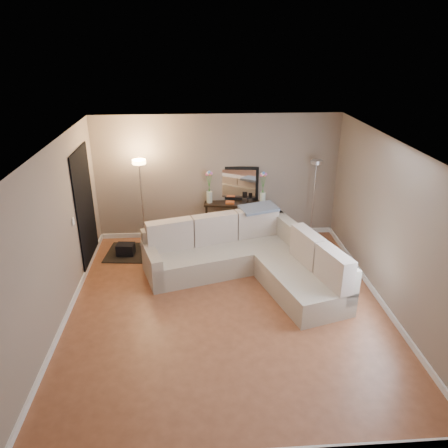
{
  "coord_description": "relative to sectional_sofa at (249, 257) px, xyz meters",
  "views": [
    {
      "loc": [
        -0.46,
        -5.88,
        4.0
      ],
      "look_at": [
        0.0,
        0.8,
        1.1
      ],
      "focal_mm": 35.0,
      "sensor_mm": 36.0,
      "label": 1
    }
  ],
  "objects": [
    {
      "name": "wall_left",
      "position": [
        -2.97,
        -0.99,
        0.94
      ],
      "size": [
        0.02,
        5.5,
        2.6
      ],
      "primitive_type": "cube",
      "color": "gray",
      "rests_on": "ground"
    },
    {
      "name": "throw_blanket",
      "position": [
        0.27,
        0.79,
        0.62
      ],
      "size": [
        0.8,
        0.62,
        0.09
      ],
      "primitive_type": "cube",
      "rotation": [
        0.1,
        0.0,
        0.34
      ],
      "color": "slate",
      "rests_on": "sectional_sofa"
    },
    {
      "name": "doorway",
      "position": [
        -2.94,
        0.71,
        0.74
      ],
      "size": [
        0.02,
        1.2,
        2.2
      ],
      "primitive_type": "cube",
      "color": "black",
      "rests_on": "ground"
    },
    {
      "name": "baseboard_left",
      "position": [
        -2.95,
        -0.99,
        -0.31
      ],
      "size": [
        0.03,
        5.5,
        0.1
      ],
      "primitive_type": "cube",
      "color": "white",
      "rests_on": "ground"
    },
    {
      "name": "wall_right",
      "position": [
        2.05,
        -0.99,
        0.94
      ],
      "size": [
        0.02,
        5.5,
        2.6
      ],
      "primitive_type": "cube",
      "color": "gray",
      "rests_on": "ground"
    },
    {
      "name": "wall_front",
      "position": [
        -0.46,
        -3.75,
        0.94
      ],
      "size": [
        5.0,
        0.02,
        2.6
      ],
      "primitive_type": "cube",
      "color": "gray",
      "rests_on": "ground"
    },
    {
      "name": "leaning_mirror",
      "position": [
        -0.07,
        1.74,
        0.81
      ],
      "size": [
        0.92,
        0.16,
        0.72
      ],
      "color": "black",
      "rests_on": "console_table"
    },
    {
      "name": "floor_lamp_lit",
      "position": [
        -1.99,
        1.34,
        0.92
      ],
      "size": [
        0.28,
        0.28,
        1.82
      ],
      "color": "silver",
      "rests_on": "floor"
    },
    {
      "name": "switch_plate",
      "position": [
        -2.94,
        -0.14,
        0.84
      ],
      "size": [
        0.02,
        0.08,
        0.12
      ],
      "primitive_type": "cube",
      "color": "white",
      "rests_on": "ground"
    },
    {
      "name": "table_decor",
      "position": [
        -0.1,
        1.54,
        0.47
      ],
      "size": [
        0.55,
        0.16,
        0.13
      ],
      "color": "#D45C25",
      "rests_on": "console_table"
    },
    {
      "name": "black_bag",
      "position": [
        -2.33,
        0.92,
        -0.23
      ],
      "size": [
        0.36,
        0.27,
        0.22
      ],
      "primitive_type": "cube",
      "rotation": [
        0.0,
        0.0,
        -0.1
      ],
      "color": "black",
      "rests_on": "charcoal_rug"
    },
    {
      "name": "baseboard_back",
      "position": [
        -0.46,
        1.74,
        -0.31
      ],
      "size": [
        5.0,
        0.03,
        0.1
      ],
      "primitive_type": "cube",
      "color": "white",
      "rests_on": "ground"
    },
    {
      "name": "charcoal_rug",
      "position": [
        -2.12,
        1.0,
        -0.36
      ],
      "size": [
        1.27,
        1.01,
        0.02
      ],
      "primitive_type": "cube",
      "rotation": [
        0.0,
        0.0,
        -0.1
      ],
      "color": "black",
      "rests_on": "floor"
    },
    {
      "name": "flower_vase_left",
      "position": [
        -0.64,
        1.65,
        0.73
      ],
      "size": [
        0.16,
        0.13,
        0.69
      ],
      "color": "silver",
      "rests_on": "console_table"
    },
    {
      "name": "baseboard_right",
      "position": [
        2.02,
        -0.99,
        -0.31
      ],
      "size": [
        0.03,
        5.5,
        0.1
      ],
      "primitive_type": "cube",
      "color": "white",
      "rests_on": "ground"
    },
    {
      "name": "ceiling",
      "position": [
        -0.46,
        -0.99,
        2.24
      ],
      "size": [
        5.0,
        5.5,
        0.01
      ],
      "primitive_type": "cube",
      "color": "white",
      "rests_on": "ground"
    },
    {
      "name": "wall_back",
      "position": [
        -0.46,
        1.77,
        0.94
      ],
      "size": [
        5.0,
        0.02,
        2.6
      ],
      "primitive_type": "cube",
      "color": "gray",
      "rests_on": "ground"
    },
    {
      "name": "floor",
      "position": [
        -0.46,
        -0.99,
        -0.37
      ],
      "size": [
        5.0,
        5.5,
        0.01
      ],
      "primitive_type": "cube",
      "color": "#9B5938",
      "rests_on": "ground"
    },
    {
      "name": "floor_lamp_unlit",
      "position": [
        1.52,
        1.51,
        0.84
      ],
      "size": [
        0.3,
        0.3,
        1.7
      ],
      "color": "silver",
      "rests_on": "floor"
    },
    {
      "name": "console_table",
      "position": [
        -0.17,
        1.59,
        0.09
      ],
      "size": [
        1.34,
        0.52,
        0.8
      ],
      "color": "black",
      "rests_on": "floor"
    },
    {
      "name": "flower_vase_right",
      "position": [
        0.45,
        1.5,
        0.73
      ],
      "size": [
        0.16,
        0.13,
        0.69
      ],
      "color": "silver",
      "rests_on": "console_table"
    },
    {
      "name": "sectional_sofa",
      "position": [
        0.0,
        0.0,
        0.0
      ],
      "size": [
        3.44,
        2.84,
        0.98
      ],
      "color": "#BDAF99",
      "rests_on": "floor"
    }
  ]
}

